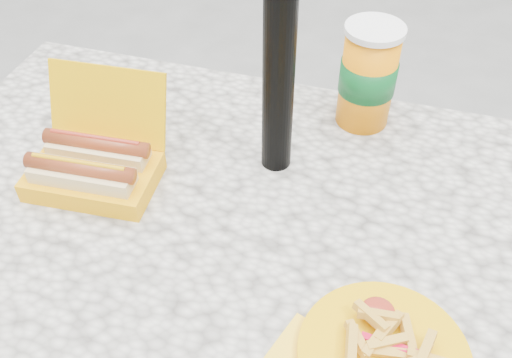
# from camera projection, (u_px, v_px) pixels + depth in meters

# --- Properties ---
(picnic_table) EXTENTS (1.20, 0.80, 0.75)m
(picnic_table) POSITION_uv_depth(u_px,v_px,m) (249.00, 272.00, 0.95)
(picnic_table) COLOR beige
(picnic_table) RESTS_ON ground
(hotdog_box) EXTENTS (0.21, 0.20, 0.16)m
(hotdog_box) POSITION_uv_depth(u_px,v_px,m) (93.00, 165.00, 0.92)
(hotdog_box) COLOR #E3A501
(hotdog_box) RESTS_ON picnic_table
(fries_plate) EXTENTS (0.28, 0.29, 0.04)m
(fries_plate) POSITION_uv_depth(u_px,v_px,m) (379.00, 356.00, 0.71)
(fries_plate) COLOR yellow
(fries_plate) RESTS_ON picnic_table
(soda_cup) EXTENTS (0.10, 0.10, 0.19)m
(soda_cup) POSITION_uv_depth(u_px,v_px,m) (368.00, 76.00, 1.00)
(soda_cup) COLOR orange
(soda_cup) RESTS_ON picnic_table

